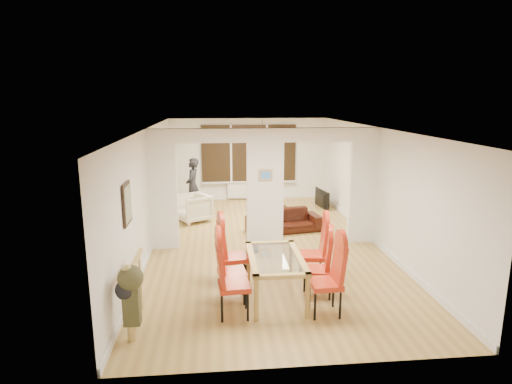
{
  "coord_description": "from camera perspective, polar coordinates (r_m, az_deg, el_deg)",
  "views": [
    {
      "loc": [
        -1.07,
        -9.09,
        3.22
      ],
      "look_at": [
        -0.14,
        0.6,
        1.08
      ],
      "focal_mm": 30.0,
      "sensor_mm": 36.0,
      "label": 1
    }
  ],
  "objects": [
    {
      "name": "dining_chair_la",
      "position": [
        6.51,
        -2.94,
        -11.62
      ],
      "size": [
        0.49,
        0.49,
        1.15
      ],
      "primitive_type": null,
      "rotation": [
        0.0,
        0.0,
        0.08
      ],
      "color": "#AB2711",
      "rests_on": "floor"
    },
    {
      "name": "television",
      "position": [
        12.93,
        8.41,
        -0.91
      ],
      "size": [
        0.95,
        0.29,
        0.54
      ],
      "primitive_type": "imported",
      "rotation": [
        0.0,
        0.0,
        1.75
      ],
      "color": "black",
      "rests_on": "floor"
    },
    {
      "name": "dining_chair_rc",
      "position": [
        7.75,
        7.64,
        -7.77
      ],
      "size": [
        0.5,
        0.5,
        1.13
      ],
      "primitive_type": null,
      "rotation": [
        0.0,
        0.0,
        -0.11
      ],
      "color": "#AB2711",
      "rests_on": "floor"
    },
    {
      "name": "bowl",
      "position": [
        12.03,
        3.16,
        -1.95
      ],
      "size": [
        0.21,
        0.21,
        0.05
      ],
      "primitive_type": "imported",
      "color": "#2F2010",
      "rests_on": "coffee_table"
    },
    {
      "name": "pillar_photo",
      "position": [
        9.2,
        1.28,
        2.25
      ],
      "size": [
        0.3,
        0.03,
        0.25
      ],
      "primitive_type": "cube",
      "color": "#4C8CD8",
      "rests_on": "divider_wall"
    },
    {
      "name": "shoes",
      "position": [
        9.22,
        -0.48,
        -7.72
      ],
      "size": [
        0.22,
        0.24,
        0.09
      ],
      "primitive_type": null,
      "color": "black",
      "rests_on": "floor"
    },
    {
      "name": "room_walls",
      "position": [
        9.35,
        1.2,
        0.55
      ],
      "size": [
        5.0,
        9.0,
        2.6
      ],
      "primitive_type": null,
      "color": "silver",
      "rests_on": "floor"
    },
    {
      "name": "armchair",
      "position": [
        11.49,
        -8.41,
        -2.12
      ],
      "size": [
        1.08,
        1.08,
        0.73
      ],
      "primitive_type": "imported",
      "rotation": [
        0.0,
        0.0,
        -1.04
      ],
      "color": "beige",
      "rests_on": "floor"
    },
    {
      "name": "dining_chair_lb",
      "position": [
        6.97,
        -3.2,
        -10.14
      ],
      "size": [
        0.49,
        0.49,
        1.1
      ],
      "primitive_type": null,
      "rotation": [
        0.0,
        0.0,
        0.12
      ],
      "color": "#AB2711",
      "rests_on": "floor"
    },
    {
      "name": "sofa",
      "position": [
        10.59,
        3.72,
        -3.82
      ],
      "size": [
        1.91,
        1.02,
        0.53
      ],
      "primitive_type": "imported",
      "rotation": [
        0.0,
        0.0,
        0.18
      ],
      "color": "black",
      "rests_on": "floor"
    },
    {
      "name": "bottle",
      "position": [
        12.01,
        0.79,
        -1.45
      ],
      "size": [
        0.06,
        0.06,
        0.26
      ],
      "primitive_type": "cylinder",
      "color": "#143F19",
      "rests_on": "coffee_table"
    },
    {
      "name": "divider_wall",
      "position": [
        9.35,
        1.2,
        0.55
      ],
      "size": [
        5.0,
        0.18,
        2.6
      ],
      "primitive_type": "cube",
      "color": "white",
      "rests_on": "floor"
    },
    {
      "name": "person",
      "position": [
        12.23,
        -8.43,
        0.81
      ],
      "size": [
        0.64,
        0.49,
        1.58
      ],
      "primitive_type": "imported",
      "rotation": [
        0.0,
        0.0,
        -1.77
      ],
      "color": "black",
      "rests_on": "floor"
    },
    {
      "name": "dining_chair_rb",
      "position": [
        7.19,
        8.2,
        -9.7
      ],
      "size": [
        0.52,
        0.52,
        1.07
      ],
      "primitive_type": null,
      "rotation": [
        0.0,
        0.0,
        -0.24
      ],
      "color": "#AB2711",
      "rests_on": "floor"
    },
    {
      "name": "floor",
      "position": [
        9.7,
        1.17,
        -6.99
      ],
      "size": [
        5.0,
        9.0,
        0.01
      ],
      "primitive_type": "cube",
      "color": "#A78543",
      "rests_on": "ground"
    },
    {
      "name": "coffee_table",
      "position": [
        12.06,
        1.99,
        -2.56
      ],
      "size": [
        0.96,
        0.51,
        0.22
      ],
      "primitive_type": null,
      "rotation": [
        0.0,
        0.0,
        -0.04
      ],
      "color": "#2F2010",
      "rests_on": "floor"
    },
    {
      "name": "radiator",
      "position": [
        13.84,
        -0.92,
        0.23
      ],
      "size": [
        1.4,
        0.08,
        0.5
      ],
      "primitive_type": "cube",
      "color": "white",
      "rests_on": "floor"
    },
    {
      "name": "wall_poster",
      "position": [
        7.02,
        -16.84,
        -1.49
      ],
      "size": [
        0.04,
        0.52,
        0.67
      ],
      "primitive_type": "cube",
      "color": "gray",
      "rests_on": "room_walls"
    },
    {
      "name": "bay_window_blinds",
      "position": [
        13.68,
        -0.95,
        5.18
      ],
      "size": [
        3.0,
        0.08,
        1.8
      ],
      "primitive_type": "cube",
      "color": "black",
      "rests_on": "room_walls"
    },
    {
      "name": "dining_chair_lc",
      "position": [
        7.55,
        -2.96,
        -8.07
      ],
      "size": [
        0.54,
        0.54,
        1.16
      ],
      "primitive_type": null,
      "rotation": [
        0.0,
        0.0,
        0.17
      ],
      "color": "#AB2711",
      "rests_on": "floor"
    },
    {
      "name": "pendant_light",
      "position": [
        12.51,
        0.83,
        7.5
      ],
      "size": [
        0.36,
        0.36,
        0.36
      ],
      "primitive_type": "sphere",
      "color": "orange",
      "rests_on": "room_walls"
    },
    {
      "name": "stair_newel",
      "position": [
        6.57,
        -15.69,
        -12.08
      ],
      "size": [
        0.4,
        1.2,
        1.1
      ],
      "primitive_type": null,
      "color": "tan",
      "rests_on": "floor"
    },
    {
      "name": "dining_chair_ra",
      "position": [
        6.64,
        9.22,
        -11.25
      ],
      "size": [
        0.48,
        0.48,
        1.15
      ],
      "primitive_type": null,
      "rotation": [
        0.0,
        0.0,
        0.04
      ],
      "color": "#AB2711",
      "rests_on": "floor"
    },
    {
      "name": "dining_table",
      "position": [
        7.13,
        2.59,
        -11.27
      ],
      "size": [
        0.87,
        1.54,
        0.72
      ],
      "primitive_type": null,
      "color": "#A27F3C",
      "rests_on": "floor"
    }
  ]
}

